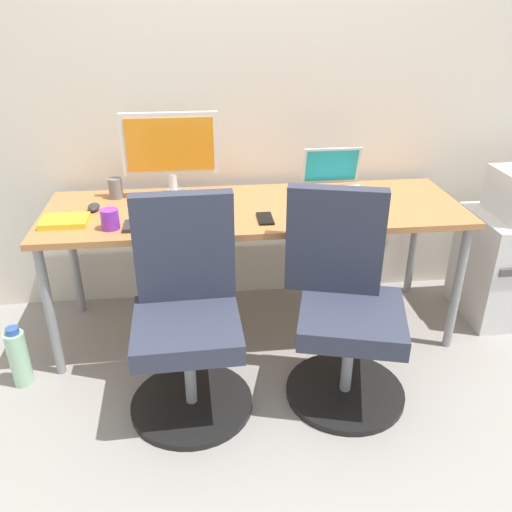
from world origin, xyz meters
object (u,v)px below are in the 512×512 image
Objects in this scene: water_bottle_on_floor at (19,357)px; desktop_monitor at (170,149)px; office_chair_left at (187,318)px; open_laptop at (334,182)px; coffee_mug at (110,219)px; office_chair_right at (344,309)px.

water_bottle_on_floor is 1.22m from desktop_monitor.
open_laptop is (0.79, 0.70, 0.34)m from office_chair_left.
water_bottle_on_floor is (-0.79, 0.18, -0.28)m from office_chair_left.
office_chair_left is 0.90m from desktop_monitor.
open_laptop is 1.17m from coffee_mug.
water_bottle_on_floor is (-1.47, 0.19, -0.28)m from office_chair_right.
desktop_monitor reaches higher than coffee_mug.
office_chair_left reaches higher than open_laptop.
desktop_monitor is at bearing 135.37° from office_chair_right.
office_chair_right is 3.03× the size of water_bottle_on_floor.
office_chair_right is 1.11m from coffee_mug.
open_laptop is at bearing 18.18° from coffee_mug.
coffee_mug is (-0.32, 0.33, 0.33)m from office_chair_left.
desktop_monitor reaches higher than open_laptop.
open_laptop is (0.11, 0.70, 0.34)m from office_chair_right.
desktop_monitor is at bearing 36.21° from water_bottle_on_floor.
desktop_monitor is 1.55× the size of open_laptop.
office_chair_left is 10.22× the size of coffee_mug.
office_chair_right is at bearing -98.67° from open_laptop.
water_bottle_on_floor is at bearing 166.89° from office_chair_left.
desktop_monitor is at bearing 178.27° from open_laptop.
desktop_monitor reaches higher than water_bottle_on_floor.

